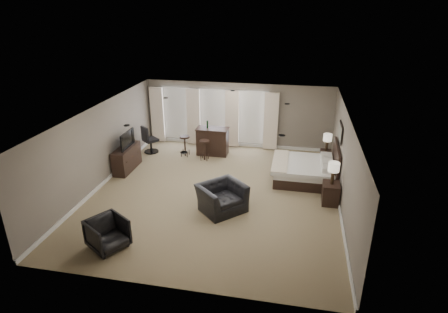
% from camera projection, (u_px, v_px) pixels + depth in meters
% --- Properties ---
extents(room, '(7.60, 8.60, 2.64)m').
position_uv_depth(room, '(215.00, 155.00, 11.19)').
color(room, '#837253').
rests_on(room, ground).
extents(window_bay, '(5.25, 0.20, 2.30)m').
position_uv_depth(window_bay, '(213.00, 117.00, 15.13)').
color(window_bay, silver).
rests_on(window_bay, room).
extents(bed, '(2.01, 1.92, 1.28)m').
position_uv_depth(bed, '(301.00, 162.00, 12.36)').
color(bed, silver).
rests_on(bed, ground).
extents(nightstand_near, '(0.48, 0.59, 0.64)m').
position_uv_depth(nightstand_near, '(331.00, 193.00, 11.01)').
color(nightstand_near, black).
rests_on(nightstand_near, ground).
extents(nightstand_far, '(0.40, 0.49, 0.53)m').
position_uv_depth(nightstand_far, '(325.00, 158.00, 13.66)').
color(nightstand_far, black).
rests_on(nightstand_far, ground).
extents(lamp_near, '(0.33, 0.33, 0.67)m').
position_uv_depth(lamp_near, '(333.00, 173.00, 10.76)').
color(lamp_near, beige).
rests_on(lamp_near, nightstand_near).
extents(lamp_far, '(0.31, 0.31, 0.64)m').
position_uv_depth(lamp_far, '(327.00, 143.00, 13.43)').
color(lamp_far, beige).
rests_on(lamp_far, nightstand_far).
extents(wall_art, '(0.04, 0.96, 0.56)m').
position_uv_depth(wall_art, '(340.00, 132.00, 11.73)').
color(wall_art, slate).
rests_on(wall_art, room).
extents(dresser, '(0.47, 1.46, 0.85)m').
position_uv_depth(dresser, '(127.00, 158.00, 13.19)').
color(dresser, black).
rests_on(dresser, ground).
extents(tv, '(0.58, 1.00, 0.13)m').
position_uv_depth(tv, '(125.00, 145.00, 13.00)').
color(tv, black).
rests_on(tv, dresser).
extents(armchair_near, '(1.42, 1.43, 1.07)m').
position_uv_depth(armchair_near, '(222.00, 193.00, 10.57)').
color(armchair_near, black).
rests_on(armchair_near, ground).
extents(armchair_far, '(1.10, 1.12, 0.86)m').
position_uv_depth(armchair_far, '(107.00, 232.00, 8.99)').
color(armchair_far, black).
rests_on(armchair_far, ground).
extents(bar_counter, '(1.23, 0.64, 1.07)m').
position_uv_depth(bar_counter, '(213.00, 141.00, 14.47)').
color(bar_counter, black).
rests_on(bar_counter, ground).
extents(bar_stool_left, '(0.48, 0.48, 0.81)m').
position_uv_depth(bar_stool_left, '(185.00, 146.00, 14.36)').
color(bar_stool_left, black).
rests_on(bar_stool_left, ground).
extents(bar_stool_right, '(0.41, 0.41, 0.78)m').
position_uv_depth(bar_stool_right, '(204.00, 150.00, 14.00)').
color(bar_stool_right, black).
rests_on(bar_stool_right, ground).
extents(desk_chair, '(0.79, 0.79, 1.10)m').
position_uv_depth(desk_chair, '(151.00, 139.00, 14.64)').
color(desk_chair, black).
rests_on(desk_chair, ground).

